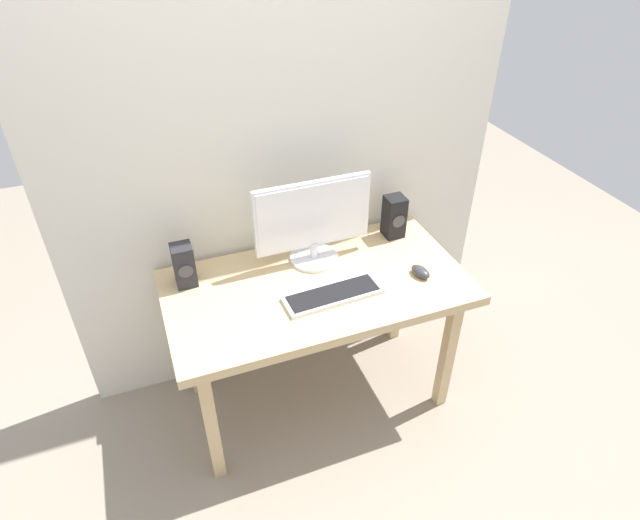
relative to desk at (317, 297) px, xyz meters
The scene contains 8 objects.
ground_plane 0.65m from the desk, ahead, with size 6.00×6.00×0.00m, color gray.
wall_back 0.93m from the desk, 90.00° to the left, with size 2.07×0.04×3.00m, color silver.
desk is the anchor object (origin of this frame).
monitor 0.34m from the desk, 74.24° to the left, with size 0.53×0.22×0.39m.
keyboard_primary 0.14m from the desk, 73.86° to the right, with size 0.43×0.16×0.02m.
mouse 0.47m from the desk, 14.09° to the right, with size 0.06×0.10×0.04m, color #333338.
speaker_right 0.56m from the desk, 25.07° to the left, with size 0.09×0.10×0.21m.
speaker_left 0.59m from the desk, 159.13° to the left, with size 0.09×0.09×0.19m.
Camera 1 is at (-0.63, -1.70, 2.18)m, focal length 30.14 mm.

